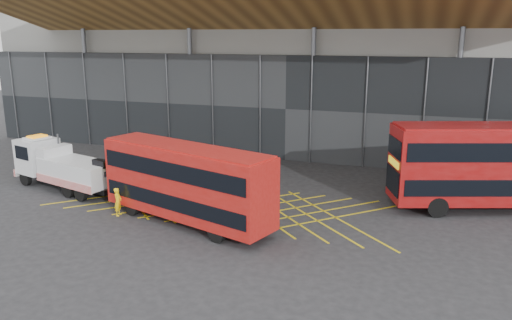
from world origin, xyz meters
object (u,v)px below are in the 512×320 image
at_px(bus_towed, 186,181).
at_px(worker, 118,202).
at_px(bus_second, 501,163).
at_px(recovery_truck, 62,166).

relative_size(bus_towed, worker, 6.64).
distance_m(bus_towed, bus_second, 17.06).
bearing_deg(worker, bus_second, -79.54).
height_order(bus_second, worker, bus_second).
relative_size(bus_second, worker, 7.79).
xyz_separation_m(bus_second, worker, (-19.35, -7.65, -1.89)).
relative_size(recovery_truck, bus_towed, 0.91).
bearing_deg(bus_second, worker, -177.50).
relative_size(bus_towed, bus_second, 0.85).
bearing_deg(recovery_truck, bus_second, 25.74).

